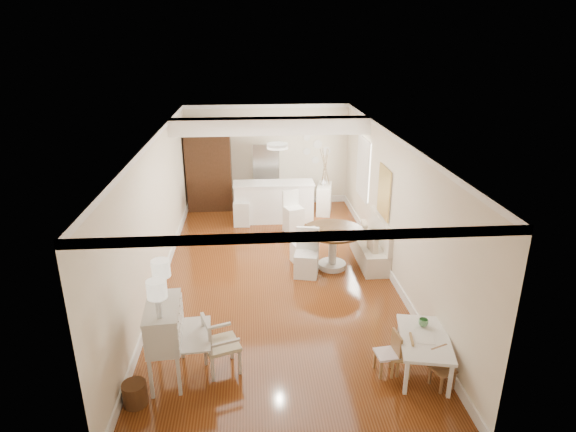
{
  "coord_description": "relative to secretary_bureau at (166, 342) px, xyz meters",
  "views": [
    {
      "loc": [
        -0.46,
        -8.61,
        4.52
      ],
      "look_at": [
        0.24,
        0.3,
        1.16
      ],
      "focal_mm": 30.0,
      "sensor_mm": 36.0,
      "label": 1
    }
  ],
  "objects": [
    {
      "name": "fridge",
      "position": [
        2.0,
        7.07,
        0.32
      ],
      "size": [
        0.75,
        0.65,
        1.8
      ],
      "primitive_type": "imported",
      "color": "silver",
      "rests_on": "ground"
    },
    {
      "name": "slip_chair_near",
      "position": [
        2.29,
        2.92,
        -0.1
      ],
      "size": [
        0.55,
        0.56,
        0.96
      ],
      "primitive_type": "cube",
      "rotation": [
        0.0,
        0.0,
        -0.22
      ],
      "color": "white",
      "rests_on": "ground"
    },
    {
      "name": "sideboard",
      "position": [
        3.19,
        6.53,
        -0.19
      ],
      "size": [
        0.52,
        0.87,
        0.78
      ],
      "primitive_type": "cube",
      "rotation": [
        0.0,
        0.0,
        -0.21
      ],
      "color": "silver",
      "rests_on": "ground"
    },
    {
      "name": "pantry_cabinet",
      "position": [
        0.1,
        7.1,
        0.57
      ],
      "size": [
        1.2,
        0.6,
        2.3
      ],
      "primitive_type": "cube",
      "color": "#381E11",
      "rests_on": "ground"
    },
    {
      "name": "bar_stool_right",
      "position": [
        2.23,
        5.2,
        -0.07
      ],
      "size": [
        0.52,
        0.52,
        1.01
      ],
      "primitive_type": "cube",
      "rotation": [
        0.0,
        0.0,
        0.35
      ],
      "color": "white",
      "rests_on": "ground"
    },
    {
      "name": "breakfast_counter",
      "position": [
        1.8,
        6.02,
        -0.06
      ],
      "size": [
        2.05,
        0.65,
        1.03
      ],
      "primitive_type": "cube",
      "color": "white",
      "rests_on": "ground"
    },
    {
      "name": "kids_chair_c",
      "position": [
        3.76,
        -0.5,
        -0.29
      ],
      "size": [
        0.36,
        0.36,
        0.58
      ],
      "primitive_type": "cube",
      "rotation": [
        0.0,
        0.0,
        0.37
      ],
      "color": "#986B45",
      "rests_on": "ground"
    },
    {
      "name": "banquette",
      "position": [
        3.69,
        3.42,
        -0.09
      ],
      "size": [
        0.52,
        1.6,
        0.98
      ],
      "primitive_type": "cube",
      "color": "silver",
      "rests_on": "ground"
    },
    {
      "name": "wicker_basket",
      "position": [
        -0.35,
        -0.52,
        -0.42
      ],
      "size": [
        0.32,
        0.32,
        0.32
      ],
      "primitive_type": "cylinder",
      "rotation": [
        0.0,
        0.0,
        -0.0
      ],
      "color": "#523119",
      "rests_on": "ground"
    },
    {
      "name": "kids_chair_b",
      "position": [
        3.08,
        -0.16,
        -0.25
      ],
      "size": [
        0.34,
        0.34,
        0.65
      ],
      "primitive_type": "cube",
      "rotation": [
        0.0,
        0.0,
        -1.47
      ],
      "color": "#A07749",
      "rests_on": "ground"
    },
    {
      "name": "secretary_bureau",
      "position": [
        0.0,
        0.0,
        0.0
      ],
      "size": [
        0.97,
        0.98,
        1.15
      ],
      "primitive_type": "cube",
      "rotation": [
        0.0,
        0.0,
        0.08
      ],
      "color": "beige",
      "rests_on": "ground"
    },
    {
      "name": "room",
      "position": [
        1.74,
        3.25,
        1.41
      ],
      "size": [
        9.0,
        9.04,
        2.82
      ],
      "color": "brown",
      "rests_on": "ground"
    },
    {
      "name": "kids_table",
      "position": [
        3.6,
        -0.16,
        -0.29
      ],
      "size": [
        0.9,
        1.25,
        0.57
      ],
      "primitive_type": "cube",
      "rotation": [
        0.0,
        0.0,
        -0.21
      ],
      "color": "white",
      "rests_on": "ground"
    },
    {
      "name": "kids_chair_a",
      "position": [
        3.27,
        -0.19,
        -0.27
      ],
      "size": [
        0.35,
        0.35,
        0.61
      ],
      "primitive_type": "cube",
      "rotation": [
        0.0,
        0.0,
        -1.76
      ],
      "color": "tan",
      "rests_on": "ground"
    },
    {
      "name": "slip_chair_far",
      "position": [
        2.27,
        3.49,
        -0.15
      ],
      "size": [
        0.52,
        0.53,
        0.86
      ],
      "primitive_type": "cube",
      "rotation": [
        0.0,
        0.0,
        -2.83
      ],
      "color": "white",
      "rests_on": "ground"
    },
    {
      "name": "pencil_cup",
      "position": [
        3.67,
        0.12,
        0.05
      ],
      "size": [
        0.17,
        0.17,
        0.11
      ],
      "primitive_type": "imported",
      "rotation": [
        0.0,
        0.0,
        -0.3
      ],
      "color": "#61A66C",
      "rests_on": "kids_table"
    },
    {
      "name": "bar_stool_left",
      "position": [
        0.97,
        5.78,
        -0.08
      ],
      "size": [
        0.42,
        0.42,
        0.99
      ],
      "primitive_type": "cube",
      "rotation": [
        0.0,
        0.0,
        -0.05
      ],
      "color": "white",
      "rests_on": "ground"
    },
    {
      "name": "gustavian_armchair",
      "position": [
        0.75,
        0.1,
        -0.14
      ],
      "size": [
        0.64,
        0.64,
        0.88
      ],
      "primitive_type": "cube",
      "rotation": [
        0.0,
        0.0,
        1.9
      ],
      "color": "beige",
      "rests_on": "ground"
    },
    {
      "name": "branch_vase",
      "position": [
        3.16,
        6.55,
        0.28
      ],
      "size": [
        0.17,
        0.17,
        0.16
      ],
      "primitive_type": "imported",
      "rotation": [
        0.0,
        0.0,
        0.05
      ],
      "color": "silver",
      "rests_on": "sideboard"
    },
    {
      "name": "dining_table",
      "position": [
        2.86,
        3.19,
        -0.15
      ],
      "size": [
        1.42,
        1.42,
        0.85
      ],
      "primitive_type": "cylinder",
      "rotation": [
        0.0,
        0.0,
        0.15
      ],
      "color": "#472E17",
      "rests_on": "ground"
    }
  ]
}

